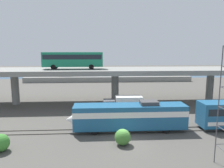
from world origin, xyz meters
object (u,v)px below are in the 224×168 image
(service_truck_west, at_px, (124,104))
(train_locomotive, at_px, (124,115))
(parked_car_6, at_px, (66,74))
(parked_car_3, at_px, (42,74))
(parked_car_7, at_px, (174,73))
(transit_bus_on_overpass, at_px, (73,59))
(parked_car_2, at_px, (121,74))
(parked_car_4, at_px, (69,73))
(parked_car_0, at_px, (57,74))
(parked_car_5, at_px, (83,73))
(parked_car_1, at_px, (138,73))

(service_truck_west, bearing_deg, train_locomotive, 83.89)
(parked_car_6, bearing_deg, parked_car_3, -13.20)
(parked_car_7, bearing_deg, transit_bus_on_overpass, -134.25)
(parked_car_2, distance_m, parked_car_4, 20.07)
(parked_car_0, distance_m, parked_car_5, 9.38)
(service_truck_west, xyz_separation_m, parked_car_1, (9.90, 41.55, 0.91))
(service_truck_west, relative_size, parked_car_4, 1.54)
(parked_car_4, relative_size, parked_car_7, 1.08)
(train_locomotive, height_order, service_truck_west, train_locomotive)
(transit_bus_on_overpass, height_order, parked_car_1, transit_bus_on_overpass)
(parked_car_3, relative_size, parked_car_5, 1.07)
(parked_car_0, bearing_deg, parked_car_4, 37.78)
(parked_car_5, bearing_deg, parked_car_0, -166.84)
(parked_car_7, bearing_deg, parked_car_2, -178.89)
(train_locomotive, distance_m, transit_bus_on_overpass, 19.45)
(transit_bus_on_overpass, xyz_separation_m, parked_car_0, (-9.91, 35.05, -6.72))
(service_truck_west, distance_m, parked_car_2, 41.07)
(transit_bus_on_overpass, relative_size, parked_car_7, 2.94)
(train_locomotive, height_order, parked_car_2, train_locomotive)
(transit_bus_on_overpass, bearing_deg, parked_car_5, -88.79)
(transit_bus_on_overpass, distance_m, parked_car_6, 33.95)
(parked_car_2, xyz_separation_m, parked_car_5, (-14.12, 3.88, 0.00))
(train_locomotive, relative_size, parked_car_3, 3.61)
(parked_car_2, bearing_deg, service_truck_west, 84.73)
(parked_car_6, distance_m, parked_car_7, 39.34)
(parked_car_2, height_order, parked_car_4, same)
(parked_car_0, height_order, parked_car_2, same)
(parked_car_0, distance_m, parked_car_2, 23.32)
(parked_car_3, relative_size, parked_car_6, 0.98)
(train_locomotive, bearing_deg, parked_car_4, -74.57)
(parked_car_1, height_order, parked_car_4, same)
(train_locomotive, distance_m, parked_car_7, 55.16)
(parked_car_0, bearing_deg, parked_car_5, 13.16)
(parked_car_1, relative_size, parked_car_3, 1.03)
(parked_car_2, bearing_deg, parked_car_3, -2.81)
(service_truck_west, distance_m, parked_car_5, 45.95)
(parked_car_1, height_order, parked_car_3, same)
(service_truck_west, distance_m, parked_car_4, 48.18)
(parked_car_2, height_order, parked_car_7, same)
(parked_car_4, distance_m, parked_car_6, 5.30)
(parked_car_6, relative_size, parked_car_7, 1.13)
(transit_bus_on_overpass, height_order, parked_car_7, transit_bus_on_overpass)
(parked_car_4, bearing_deg, parked_car_7, -6.22)
(parked_car_5, bearing_deg, transit_bus_on_overpass, -88.79)
(parked_car_1, distance_m, parked_car_4, 25.97)
(parked_car_1, bearing_deg, transit_bus_on_overpass, 60.17)
(parked_car_2, distance_m, parked_car_5, 14.64)
(parked_car_0, bearing_deg, parked_car_7, -1.83)
(transit_bus_on_overpass, bearing_deg, parked_car_6, -78.73)
(transit_bus_on_overpass, distance_m, parked_car_5, 37.79)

